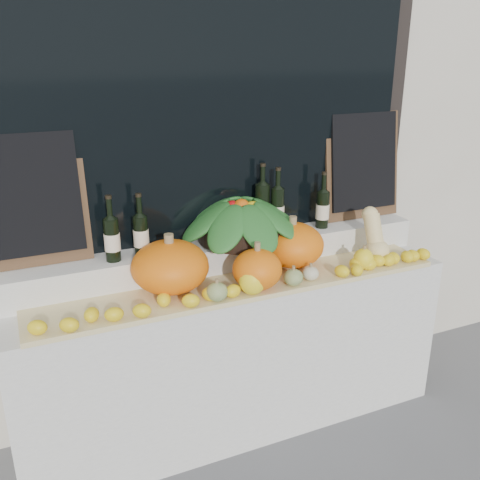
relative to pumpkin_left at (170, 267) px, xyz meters
name	(u,v)px	position (x,y,z in m)	size (l,w,h in m)	color
storefront_facade	(181,1)	(0.35, 0.77, 1.22)	(7.00, 0.94, 4.50)	beige
display_sill	(234,352)	(0.35, 0.05, -0.59)	(2.30, 0.55, 0.88)	silver
rear_tier	(223,255)	(0.35, 0.20, -0.07)	(2.30, 0.25, 0.16)	silver
straw_bedding	(244,286)	(0.35, -0.07, -0.14)	(2.10, 0.32, 0.03)	tan
pumpkin_left	(170,267)	(0.00, 0.00, 0.00)	(0.37, 0.37, 0.25)	orange
pumpkin_right	(292,245)	(0.69, 0.04, -0.01)	(0.34, 0.34, 0.23)	orange
pumpkin_center	(257,269)	(0.39, -0.15, -0.02)	(0.24, 0.24, 0.20)	orange
butternut_squash	(375,237)	(1.15, -0.06, 0.00)	(0.13, 0.20, 0.28)	#F2D68E
decorative_gourds	(280,277)	(0.50, -0.18, -0.07)	(0.95, 0.16, 0.17)	#34611D
lemon_heap	(254,286)	(0.35, -0.18, -0.09)	(2.20, 0.16, 0.06)	yellow
produce_bowl	(242,220)	(0.46, 0.19, 0.12)	(0.71, 0.71, 0.23)	black
wine_bottle_far_left	(112,239)	(-0.23, 0.16, 0.12)	(0.08, 0.08, 0.33)	black
wine_bottle_near_left	(141,235)	(-0.09, 0.18, 0.12)	(0.08, 0.08, 0.32)	black
wine_bottle_tall	(262,209)	(0.59, 0.22, 0.16)	(0.08, 0.08, 0.39)	black
wine_bottle_near_right	(277,210)	(0.67, 0.19, 0.15)	(0.08, 0.08, 0.37)	black
wine_bottle_far_right	(323,209)	(0.96, 0.18, 0.12)	(0.08, 0.08, 0.32)	black
chalkboard_left	(31,198)	(-0.57, 0.26, 0.33)	(0.50, 0.11, 0.62)	#4C331E
chalkboard_right	(363,164)	(1.27, 0.26, 0.33)	(0.50, 0.11, 0.62)	#4C331E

